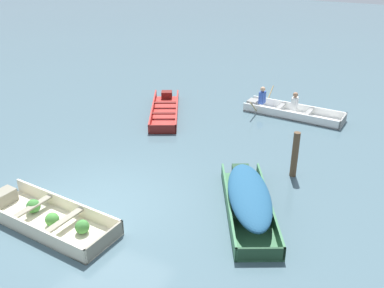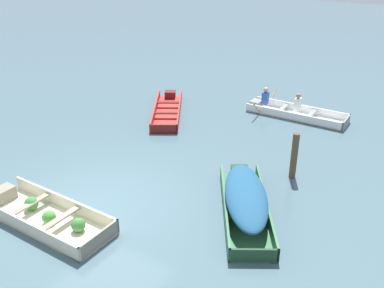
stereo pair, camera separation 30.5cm
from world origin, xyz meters
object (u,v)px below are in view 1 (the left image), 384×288
Objects in this scene: skiff_green_mid_moored at (249,197)px; rowboat_white_with_crew at (288,110)px; mooring_post at (295,155)px; skiff_red_near_moored at (165,110)px; dinghy_cream_foreground at (46,217)px.

skiff_green_mid_moored is 6.42m from rowboat_white_with_crew.
rowboat_white_with_crew is 4.50m from mooring_post.
skiff_red_near_moored is 6.66m from skiff_green_mid_moored.
skiff_red_near_moored is (-1.16, 6.98, -0.03)m from dinghy_cream_foreground.
skiff_green_mid_moored is 0.99× the size of rowboat_white_with_crew.
skiff_green_mid_moored is at bearing 33.84° from dinghy_cream_foreground.
skiff_red_near_moored is 1.01× the size of rowboat_white_with_crew.
rowboat_white_with_crew is 2.81× the size of mooring_post.
dinghy_cream_foreground is at bearing -80.54° from skiff_red_near_moored.
skiff_green_mid_moored is (3.81, 2.55, 0.24)m from dinghy_cream_foreground.
skiff_green_mid_moored is at bearing -81.29° from rowboat_white_with_crew.
mooring_post reaches higher than skiff_green_mid_moored.
dinghy_cream_foreground is 0.97× the size of skiff_green_mid_moored.
mooring_post is at bearing -71.46° from rowboat_white_with_crew.
skiff_red_near_moored is 5.92m from mooring_post.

